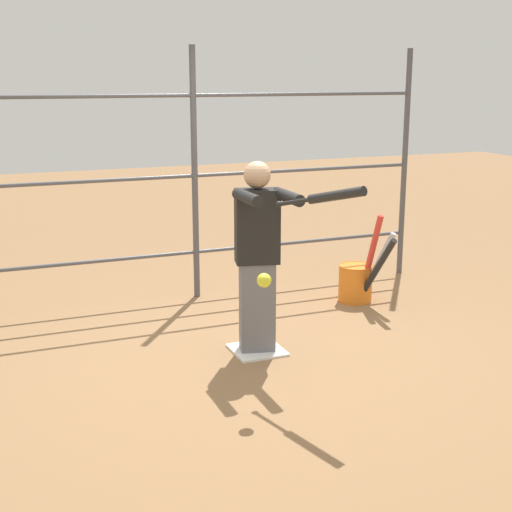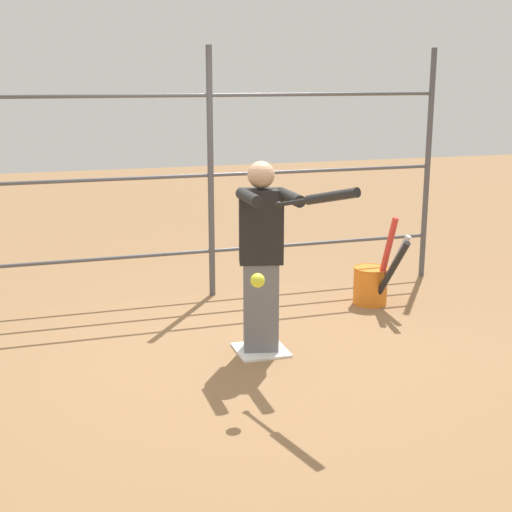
{
  "view_description": "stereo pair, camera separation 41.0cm",
  "coord_description": "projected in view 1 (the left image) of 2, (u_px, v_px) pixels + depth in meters",
  "views": [
    {
      "loc": [
        2.04,
        4.98,
        2.16
      ],
      "look_at": [
        0.15,
        0.33,
        0.88
      ],
      "focal_mm": 50.0,
      "sensor_mm": 36.0,
      "label": 1
    },
    {
      "loc": [
        1.65,
        5.12,
        2.16
      ],
      "look_at": [
        0.15,
        0.33,
        0.88
      ],
      "focal_mm": 50.0,
      "sensor_mm": 36.0,
      "label": 2
    }
  ],
  "objects": [
    {
      "name": "ground_plane",
      "position": [
        257.0,
        351.0,
        5.75
      ],
      "size": [
        24.0,
        24.0,
        0.0
      ],
      "primitive_type": "plane",
      "color": "olive"
    },
    {
      "name": "home_plate",
      "position": [
        257.0,
        350.0,
        5.74
      ],
      "size": [
        0.4,
        0.4,
        0.02
      ],
      "color": "white",
      "rests_on": "ground"
    },
    {
      "name": "fence_backstop",
      "position": [
        195.0,
        176.0,
        6.88
      ],
      "size": [
        4.84,
        0.06,
        2.44
      ],
      "color": "#4C4C51",
      "rests_on": "ground"
    },
    {
      "name": "batter",
      "position": [
        258.0,
        252.0,
        5.53
      ],
      "size": [
        0.38,
        0.58,
        1.53
      ],
      "color": "slate",
      "rests_on": "ground"
    },
    {
      "name": "baseball_bat_swinging",
      "position": [
        328.0,
        197.0,
        4.7
      ],
      "size": [
        0.32,
        0.76,
        0.24
      ],
      "color": "black"
    },
    {
      "name": "softball_in_flight",
      "position": [
        264.0,
        280.0,
        4.69
      ],
      "size": [
        0.1,
        0.1,
        0.1
      ],
      "color": "yellow"
    },
    {
      "name": "bat_bucket",
      "position": [
        359.0,
        280.0,
        6.95
      ],
      "size": [
        0.42,
        0.7,
        0.89
      ],
      "color": "orange",
      "rests_on": "ground"
    }
  ]
}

